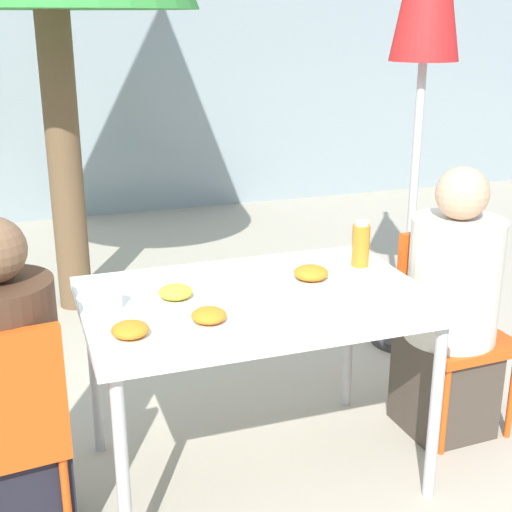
{
  "coord_description": "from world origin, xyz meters",
  "views": [
    {
      "loc": [
        -0.79,
        -2.29,
        1.72
      ],
      "look_at": [
        0.0,
        0.0,
        0.91
      ],
      "focal_mm": 50.0,
      "sensor_mm": 36.0,
      "label": 1
    }
  ],
  "objects_px": {
    "chair_right": "(448,315)",
    "salad_bowl": "(397,300)",
    "drinking_cup": "(111,298)",
    "person_left": "(11,398)",
    "person_right": "(451,314)",
    "bottle": "(361,244)"
  },
  "relations": [
    {
      "from": "salad_bowl",
      "to": "drinking_cup",
      "type": "bearing_deg",
      "value": 162.2
    },
    {
      "from": "person_left",
      "to": "person_right",
      "type": "bearing_deg",
      "value": -1.79
    },
    {
      "from": "person_right",
      "to": "drinking_cup",
      "type": "distance_m",
      "value": 1.42
    },
    {
      "from": "person_right",
      "to": "drinking_cup",
      "type": "height_order",
      "value": "person_right"
    },
    {
      "from": "person_right",
      "to": "bottle",
      "type": "relative_size",
      "value": 6.14
    },
    {
      "from": "person_left",
      "to": "bottle",
      "type": "height_order",
      "value": "person_left"
    },
    {
      "from": "person_right",
      "to": "salad_bowl",
      "type": "bearing_deg",
      "value": 31.89
    },
    {
      "from": "person_right",
      "to": "bottle",
      "type": "bearing_deg",
      "value": -21.59
    },
    {
      "from": "bottle",
      "to": "drinking_cup",
      "type": "height_order",
      "value": "bottle"
    },
    {
      "from": "person_left",
      "to": "salad_bowl",
      "type": "distance_m",
      "value": 1.34
    },
    {
      "from": "drinking_cup",
      "to": "salad_bowl",
      "type": "bearing_deg",
      "value": -17.8
    },
    {
      "from": "chair_right",
      "to": "salad_bowl",
      "type": "distance_m",
      "value": 0.69
    },
    {
      "from": "salad_bowl",
      "to": "person_left",
      "type": "bearing_deg",
      "value": 172.27
    },
    {
      "from": "chair_right",
      "to": "salad_bowl",
      "type": "height_order",
      "value": "chair_right"
    },
    {
      "from": "person_right",
      "to": "drinking_cup",
      "type": "bearing_deg",
      "value": -2.35
    },
    {
      "from": "person_left",
      "to": "bottle",
      "type": "xyz_separation_m",
      "value": [
        1.39,
        0.26,
        0.3
      ]
    },
    {
      "from": "person_left",
      "to": "chair_right",
      "type": "bearing_deg",
      "value": 0.7
    },
    {
      "from": "drinking_cup",
      "to": "salad_bowl",
      "type": "xyz_separation_m",
      "value": [
        0.95,
        -0.3,
        -0.02
      ]
    },
    {
      "from": "person_left",
      "to": "drinking_cup",
      "type": "distance_m",
      "value": 0.46
    },
    {
      "from": "person_left",
      "to": "salad_bowl",
      "type": "relative_size",
      "value": 7.59
    },
    {
      "from": "drinking_cup",
      "to": "person_right",
      "type": "bearing_deg",
      "value": 0.05
    },
    {
      "from": "person_left",
      "to": "person_right",
      "type": "distance_m",
      "value": 1.76
    }
  ]
}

